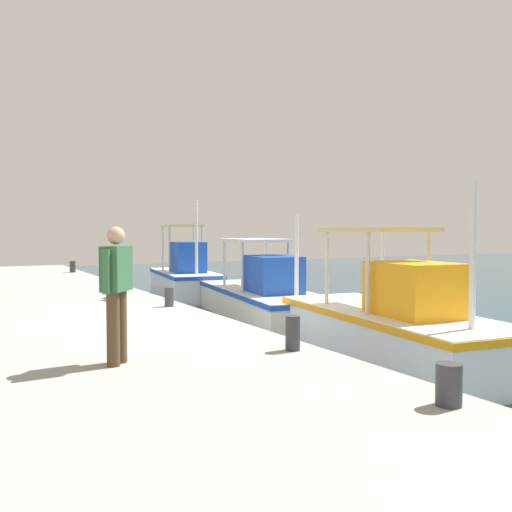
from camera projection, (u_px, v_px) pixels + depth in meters
The scene contains 9 objects.
fishing_boat_nearest at pixel (185, 278), 19.98m from camera, with size 4.89×2.42×3.50m.
fishing_boat_second at pixel (263, 297), 15.15m from camera, with size 6.54×2.93×2.84m.
fishing_boat_third at pixel (393, 326), 10.15m from camera, with size 5.77×2.65×3.21m.
pelican at pixel (122, 282), 13.49m from camera, with size 0.96×0.41×0.82m.
fisherman_standing at pixel (116, 288), 6.73m from camera, with size 0.51×0.46×1.71m.
mooring_bollard_nearest at pixel (73, 267), 21.86m from camera, with size 0.23×0.23×0.45m, color #333338.
mooring_bollard_second at pixel (169, 297), 11.93m from camera, with size 0.20×0.20×0.42m, color #333338.
mooring_bollard_third at pixel (293, 333), 7.54m from camera, with size 0.21×0.21×0.48m, color #333338.
mooring_bollard_fourth at pixel (449, 385), 5.15m from camera, with size 0.25×0.25×0.40m, color #333338.
Camera 1 is at (9.90, -4.50, 2.45)m, focal length 38.20 mm.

